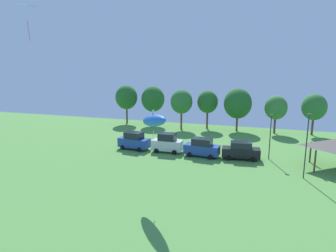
{
  "coord_description": "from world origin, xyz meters",
  "views": [
    {
      "loc": [
        5.76,
        1.14,
        11.71
      ],
      "look_at": [
        0.92,
        15.68,
        8.61
      ],
      "focal_mm": 32.0,
      "sensor_mm": 36.0,
      "label": 1
    }
  ],
  "objects": [
    {
      "name": "treeline_tree_1",
      "position": [
        -15.79,
        56.42,
        5.19
      ],
      "size": [
        4.6,
        4.6,
        7.73
      ],
      "color": "brown",
      "rests_on": "ground"
    },
    {
      "name": "light_post_2",
      "position": [
        6.41,
        39.89,
        3.29
      ],
      "size": [
        0.36,
        0.2,
        5.79
      ],
      "color": "#2D2D33",
      "rests_on": "ground"
    },
    {
      "name": "treeline_tree_4",
      "position": [
        0.78,
        55.87,
        5.01
      ],
      "size": [
        4.95,
        4.95,
        7.74
      ],
      "color": "brown",
      "rests_on": "ground"
    },
    {
      "name": "treeline_tree_2",
      "position": [
        -9.28,
        54.29,
        5.14
      ],
      "size": [
        4.07,
        4.07,
        7.4
      ],
      "color": "brown",
      "rests_on": "ground"
    },
    {
      "name": "treeline_tree_5",
      "position": [
        7.3,
        55.88,
        4.54
      ],
      "size": [
        3.82,
        3.82,
        6.66
      ],
      "color": "brown",
      "rests_on": "ground"
    },
    {
      "name": "treeline_tree_6",
      "position": [
        13.39,
        56.47,
        4.83
      ],
      "size": [
        4.07,
        4.07,
        7.09
      ],
      "color": "brown",
      "rests_on": "ground"
    },
    {
      "name": "parked_car_leftmost",
      "position": [
        -11.84,
        38.74,
        1.22
      ],
      "size": [
        4.6,
        2.51,
        2.5
      ],
      "rotation": [
        0.0,
        0.0,
        -0.12
      ],
      "color": "#234299",
      "rests_on": "ground"
    },
    {
      "name": "light_post_0",
      "position": [
        9.92,
        34.1,
        3.88
      ],
      "size": [
        0.36,
        0.2,
        6.95
      ],
      "color": "#2D2D33",
      "rests_on": "ground"
    },
    {
      "name": "parked_car_second_from_left",
      "position": [
        -6.89,
        38.82,
        1.29
      ],
      "size": [
        4.17,
        2.09,
        2.66
      ],
      "rotation": [
        0.0,
        0.0,
        0.02
      ],
      "color": "silver",
      "rests_on": "ground"
    },
    {
      "name": "parked_car_rightmost_in_row",
      "position": [
        2.99,
        38.76,
        1.12
      ],
      "size": [
        4.89,
        2.4,
        2.26
      ],
      "rotation": [
        0.0,
        0.0,
        0.11
      ],
      "color": "black",
      "rests_on": "ground"
    },
    {
      "name": "parked_car_third_from_left",
      "position": [
        -1.95,
        38.36,
        1.19
      ],
      "size": [
        4.66,
        2.28,
        2.43
      ],
      "rotation": [
        0.0,
        0.0,
        -0.08
      ],
      "color": "#234299",
      "rests_on": "ground"
    },
    {
      "name": "kite_flying_4",
      "position": [
        -3.62,
        25.34,
        6.95
      ],
      "size": [
        4.12,
        4.28,
        3.06
      ],
      "color": "blue"
    },
    {
      "name": "treeline_tree_0",
      "position": [
        -21.55,
        56.32,
        5.35
      ],
      "size": [
        4.45,
        4.45,
        7.81
      ],
      "color": "brown",
      "rests_on": "ground"
    },
    {
      "name": "park_pavilion",
      "position": [
        13.45,
        38.27,
        3.07
      ],
      "size": [
        5.79,
        5.04,
        3.6
      ],
      "color": "brown",
      "rests_on": "ground"
    },
    {
      "name": "kite_flying_0",
      "position": [
        -18.58,
        27.36,
        17.06
      ],
      "size": [
        2.12,
        2.4,
        3.1
      ],
      "color": "green"
    },
    {
      "name": "treeline_tree_3",
      "position": [
        -4.73,
        56.06,
        5.06
      ],
      "size": [
        3.82,
        3.82,
        7.18
      ],
      "color": "brown",
      "rests_on": "ground"
    }
  ]
}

